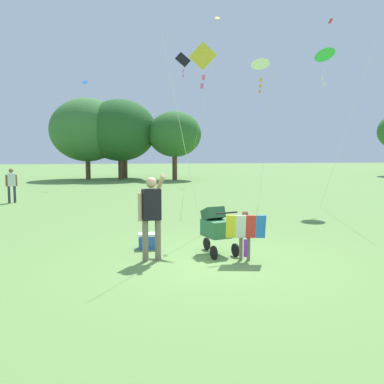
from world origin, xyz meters
name	(u,v)px	position (x,y,z in m)	size (l,w,h in m)	color
ground_plane	(211,261)	(0.00, 0.00, 0.00)	(120.00, 120.00, 0.00)	#668E47
treeline_distant	(146,131)	(-0.70, 24.88, 3.65)	(30.56, 6.30, 6.06)	brown
child_with_butterfly_kite	(245,230)	(0.70, -0.01, 0.62)	(0.80, 0.41, 1.02)	#7F705B
person_adult_flyer	(151,211)	(-1.17, 0.24, 1.02)	(0.56, 0.58, 1.77)	#7F705B
stroller	(215,226)	(0.21, 0.62, 0.61)	(0.74, 1.12, 1.03)	black
kite_adult_black	(202,63)	(0.22, 2.70, 4.43)	(1.52, 2.67, 5.02)	yellow
kite_orange_delta	(260,65)	(3.37, 8.24, 5.51)	(0.75, 1.74, 5.74)	white
kite_green_novelty	(184,67)	(0.78, 11.64, 5.98)	(1.32, 3.60, 6.73)	black
kite_blue_high	(325,56)	(5.61, 7.41, 5.74)	(0.95, 3.91, 6.02)	green
person_sitting_far	(11,183)	(-6.67, 10.49, 0.86)	(0.44, 0.30, 1.45)	#33384C
cooler_box	(148,241)	(-1.21, 1.31, 0.18)	(0.45, 0.33, 0.35)	#2D5BB7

